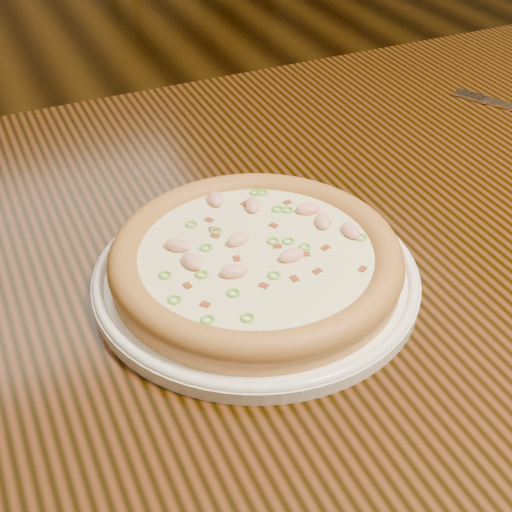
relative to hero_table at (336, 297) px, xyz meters
name	(u,v)px	position (x,y,z in m)	size (l,w,h in m)	color
ground	(192,355)	(0.02, 0.61, -0.65)	(9.00, 9.00, 0.00)	black
hero_table	(336,297)	(0.00, 0.00, 0.00)	(1.20, 0.80, 0.75)	black
plate	(256,275)	(-0.12, -0.05, 0.11)	(0.30, 0.30, 0.02)	white
pizza	(256,258)	(-0.12, -0.05, 0.13)	(0.26, 0.26, 0.03)	tan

